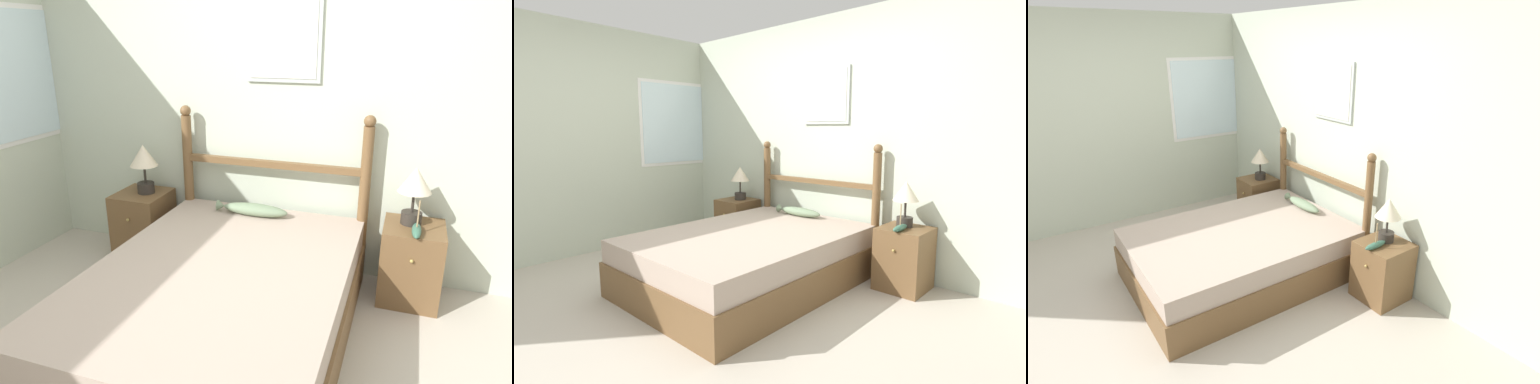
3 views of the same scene
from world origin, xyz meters
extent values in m
plane|color=#B7AD9E|center=(0.00, 0.00, 0.00)|extent=(16.00, 16.00, 0.00)
cube|color=beige|center=(0.00, 1.73, 1.27)|extent=(6.40, 0.06, 2.55)
cube|color=#ADB7B2|center=(0.00, 1.69, 1.75)|extent=(0.55, 0.02, 0.58)
cube|color=beige|center=(0.00, 1.68, 1.75)|extent=(0.49, 0.01, 0.52)
cube|color=beige|center=(-2.13, 0.00, 1.27)|extent=(0.06, 6.40, 2.55)
cube|color=white|center=(-2.10, 1.24, 1.48)|extent=(0.01, 0.99, 1.08)
cube|color=silver|center=(-2.09, 1.24, 1.48)|extent=(0.01, 0.91, 1.00)
cube|color=brown|center=(-0.06, 0.61, 0.15)|extent=(1.49, 2.08, 0.30)
cube|color=tan|center=(-0.06, 0.61, 0.40)|extent=(1.45, 2.04, 0.19)
cylinder|color=brown|center=(-0.76, 1.61, 0.59)|extent=(0.08, 0.08, 1.19)
sphere|color=brown|center=(-0.76, 1.61, 1.22)|extent=(0.08, 0.08, 0.08)
cylinder|color=brown|center=(0.65, 1.61, 0.59)|extent=(0.08, 0.08, 1.19)
sphere|color=brown|center=(0.65, 1.61, 1.22)|extent=(0.08, 0.08, 0.08)
cube|color=brown|center=(-0.06, 1.61, 0.85)|extent=(1.41, 0.05, 0.05)
cube|color=brown|center=(-1.13, 1.46, 0.28)|extent=(0.40, 0.42, 0.55)
sphere|color=tan|center=(-1.13, 1.24, 0.40)|extent=(0.02, 0.02, 0.02)
cube|color=brown|center=(1.01, 1.46, 0.28)|extent=(0.40, 0.42, 0.55)
sphere|color=tan|center=(1.01, 1.24, 0.40)|extent=(0.02, 0.02, 0.02)
cylinder|color=#2D2823|center=(-1.09, 1.48, 0.60)|extent=(0.14, 0.14, 0.09)
cylinder|color=#2D2823|center=(-1.09, 1.48, 0.71)|extent=(0.02, 0.02, 0.14)
cone|color=beige|center=(-1.09, 1.48, 0.87)|extent=(0.22, 0.22, 0.17)
cylinder|color=#2D2823|center=(0.98, 1.50, 0.60)|extent=(0.14, 0.14, 0.09)
cylinder|color=#2D2823|center=(0.98, 1.50, 0.71)|extent=(0.02, 0.02, 0.14)
cone|color=beige|center=(0.98, 1.50, 0.87)|extent=(0.22, 0.22, 0.17)
ellipsoid|color=#386651|center=(1.02, 1.33, 0.58)|extent=(0.06, 0.24, 0.05)
cylinder|color=#997F56|center=(1.02, 1.33, 0.69)|extent=(0.01, 0.01, 0.18)
ellipsoid|color=gray|center=(-0.13, 1.43, 0.54)|extent=(0.50, 0.13, 0.09)
cone|color=gray|center=(-0.40, 1.43, 0.54)|extent=(0.06, 0.08, 0.08)
camera|label=1|loc=(0.92, -1.58, 1.78)|focal=32.00mm
camera|label=2|loc=(2.41, -1.84, 1.40)|focal=28.00mm
camera|label=3|loc=(3.05, -1.05, 2.22)|focal=28.00mm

